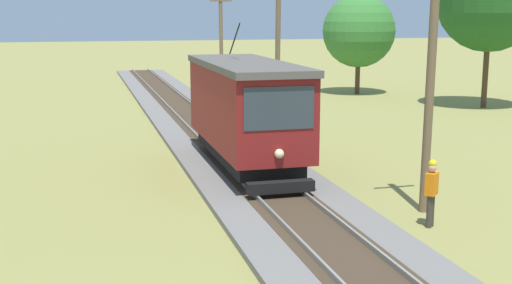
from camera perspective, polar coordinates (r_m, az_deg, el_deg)
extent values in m
cube|color=maroon|center=(23.08, -0.90, 3.08)|extent=(2.50, 8.00, 2.60)
cube|color=#56514C|center=(22.93, -0.91, 6.58)|extent=(2.60, 8.32, 0.22)
cube|color=black|center=(23.35, -0.89, -0.76)|extent=(2.10, 7.04, 0.44)
cube|color=#2D3842|center=(19.18, 1.98, 2.88)|extent=(2.10, 0.03, 1.25)
cube|color=#2D3842|center=(23.37, 2.11, 4.08)|extent=(0.02, 6.72, 1.04)
sphere|color=#F4EAB2|center=(19.37, 1.99, -1.00)|extent=(0.28, 0.28, 0.28)
cylinder|color=black|center=(24.44, -1.82, 8.75)|extent=(0.05, 1.67, 1.19)
cube|color=black|center=(19.46, 2.09, -3.82)|extent=(2.00, 0.36, 0.32)
cylinder|color=black|center=(21.23, 0.57, -1.95)|extent=(1.54, 0.80, 0.80)
cylinder|color=black|center=(25.49, -2.10, 0.23)|extent=(1.54, 0.80, 0.80)
cylinder|color=brown|center=(18.58, 14.68, 6.60)|extent=(0.24, 0.38, 8.33)
cylinder|color=brown|center=(31.83, 1.87, 8.59)|extent=(0.24, 0.46, 8.30)
cylinder|color=brown|center=(44.44, -2.97, 8.44)|extent=(0.24, 0.52, 7.05)
cube|color=brown|center=(44.40, -3.01, 11.90)|extent=(1.40, 0.10, 0.10)
cylinder|color=#38332D|center=(18.03, 14.67, -5.61)|extent=(0.15, 0.15, 0.86)
cylinder|color=#38332D|center=(17.88, 14.50, -5.74)|extent=(0.15, 0.15, 0.86)
cube|color=orange|center=(17.77, 14.70, -3.45)|extent=(0.44, 0.43, 0.58)
sphere|color=tan|center=(17.67, 14.77, -2.10)|extent=(0.22, 0.22, 0.22)
sphere|color=yellow|center=(17.65, 14.78, -1.78)|extent=(0.21, 0.21, 0.21)
cylinder|color=#4C3823|center=(46.31, 8.62, 5.56)|extent=(0.32, 0.32, 2.41)
sphere|color=#387A33|center=(46.13, 8.73, 9.30)|extent=(4.87, 4.87, 4.87)
cylinder|color=#4C3823|center=(41.20, 18.90, 5.52)|extent=(0.32, 0.32, 3.96)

